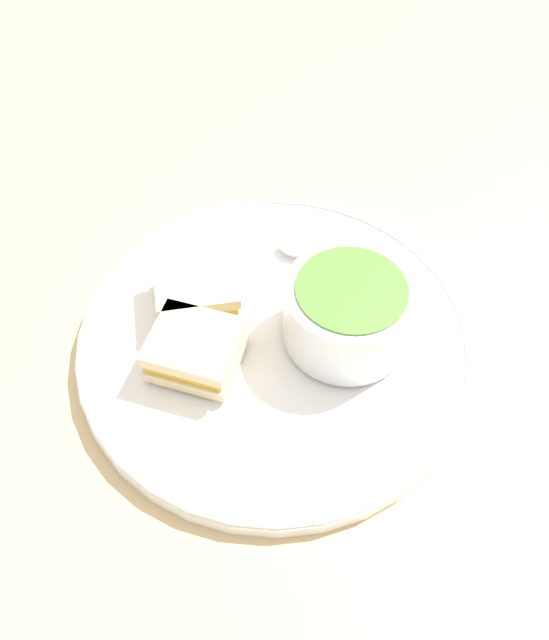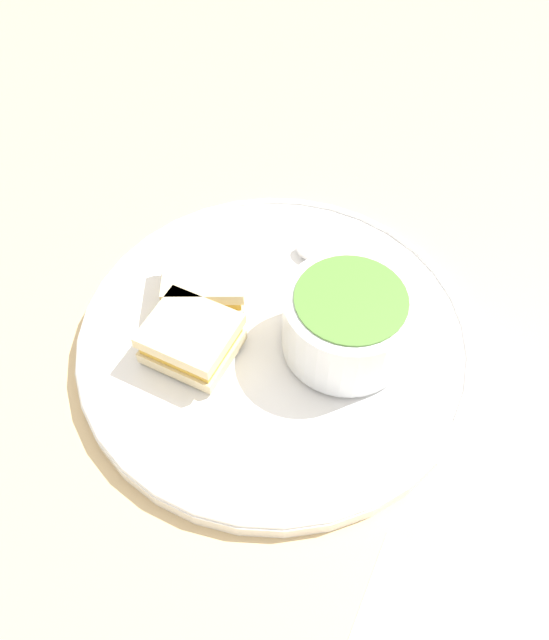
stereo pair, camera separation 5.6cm
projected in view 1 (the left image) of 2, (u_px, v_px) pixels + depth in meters
The scene contains 6 objects.
ground_plane at pixel (274, 344), 0.60m from camera, with size 2.40×2.40×0.00m, color #D1B27F.
plate at pixel (274, 338), 0.59m from camera, with size 0.37×0.37×0.02m.
soup_bowl at pixel (348, 312), 0.55m from camera, with size 0.12×0.12×0.07m.
spoon at pixel (302, 251), 0.64m from camera, with size 0.12×0.03×0.01m.
sandwich_half_near at pixel (197, 290), 0.59m from camera, with size 0.10×0.10×0.04m.
sandwich_half_far at pixel (195, 350), 0.55m from camera, with size 0.08×0.07×0.04m.
Camera 1 is at (0.13, -0.31, 0.49)m, focal length 35.00 mm.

